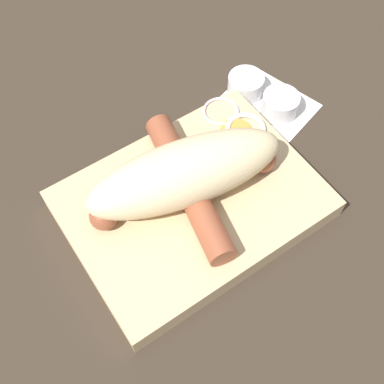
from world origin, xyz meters
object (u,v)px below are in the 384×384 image
Objects in this scene: sausage at (186,187)px; condiment_cup_far at (245,87)px; condiment_cup_near at (280,106)px; food_tray at (192,204)px; bread_roll at (189,171)px.

condiment_cup_far is (-0.14, -0.09, -0.03)m from sausage.
sausage is 4.53× the size of condiment_cup_far.
condiment_cup_near is at bearing -164.53° from sausage.
condiment_cup_near reaches higher than food_tray.
condiment_cup_near is 1.00× the size of condiment_cup_far.
condiment_cup_near is 0.05m from condiment_cup_far.
condiment_cup_near is (-0.15, -0.05, -0.00)m from food_tray.
sausage reaches higher than food_tray.
food_tray is 0.03m from sausage.
bread_roll is at bearing -111.28° from food_tray.
food_tray is 5.82× the size of condiment_cup_far.
condiment_cup_far is at bearing -148.11° from sausage.
food_tray is at bearing 68.72° from bread_roll.
bread_roll reaches higher than sausage.
food_tray is 0.04m from bread_roll.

